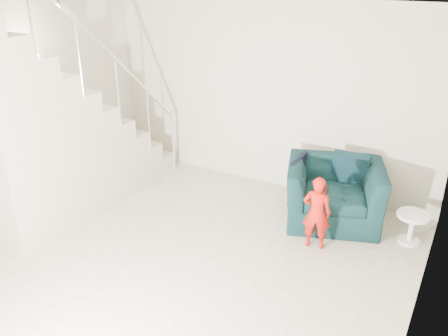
# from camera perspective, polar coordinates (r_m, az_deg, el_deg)

# --- Properties ---
(floor) EXTENTS (5.50, 5.50, 0.00)m
(floor) POSITION_cam_1_polar(r_m,az_deg,el_deg) (5.29, -7.95, -12.76)
(floor) COLOR gray
(floor) RESTS_ON ground
(ceiling) EXTENTS (5.50, 5.50, 0.00)m
(ceiling) POSITION_cam_1_polar(r_m,az_deg,el_deg) (4.30, -10.04, 17.68)
(ceiling) COLOR silver
(ceiling) RESTS_ON back_wall
(back_wall) EXTENTS (5.00, 0.00, 5.00)m
(back_wall) POSITION_cam_1_polar(r_m,az_deg,el_deg) (6.88, 5.25, 8.60)
(back_wall) COLOR #BAAF98
(back_wall) RESTS_ON floor
(right_wall) EXTENTS (0.00, 5.50, 5.50)m
(right_wall) POSITION_cam_1_polar(r_m,az_deg,el_deg) (3.78, 23.04, -6.34)
(right_wall) COLOR #BAAF98
(right_wall) RESTS_ON floor
(armchair) EXTENTS (1.47, 1.37, 0.78)m
(armchair) POSITION_cam_1_polar(r_m,az_deg,el_deg) (6.26, 13.09, -2.91)
(armchair) COLOR black
(armchair) RESTS_ON floor
(toddler) EXTENTS (0.37, 0.28, 0.90)m
(toddler) POSITION_cam_1_polar(r_m,az_deg,el_deg) (5.61, 11.07, -5.30)
(toddler) COLOR maroon
(toddler) RESTS_ON floor
(side_table) EXTENTS (0.38, 0.38, 0.38)m
(side_table) POSITION_cam_1_polar(r_m,az_deg,el_deg) (6.11, 21.69, -6.18)
(side_table) COLOR white
(side_table) RESTS_ON floor
(staircase) EXTENTS (1.02, 3.03, 3.62)m
(staircase) POSITION_cam_1_polar(r_m,az_deg,el_deg) (6.46, -19.88, 2.49)
(staircase) COLOR #ADA089
(staircase) RESTS_ON floor
(cushion) EXTENTS (0.47, 0.22, 0.47)m
(cushion) POSITION_cam_1_polar(r_m,az_deg,el_deg) (6.42, 15.03, -0.12)
(cushion) COLOR black
(cushion) RESTS_ON armchair
(throw) EXTENTS (0.05, 0.52, 0.59)m
(throw) POSITION_cam_1_polar(r_m,az_deg,el_deg) (6.33, 8.83, -1.26)
(throw) COLOR black
(throw) RESTS_ON armchair
(phone) EXTENTS (0.04, 0.05, 0.10)m
(phone) POSITION_cam_1_polar(r_m,az_deg,el_deg) (5.40, 12.31, -2.61)
(phone) COLOR black
(phone) RESTS_ON toddler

